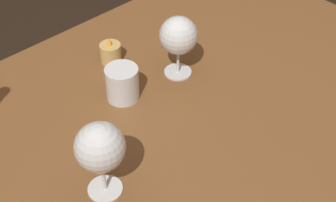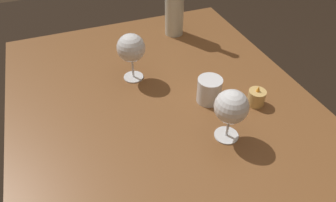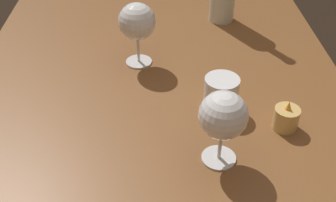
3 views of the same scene
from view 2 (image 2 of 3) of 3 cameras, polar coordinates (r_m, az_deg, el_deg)
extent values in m
cube|color=brown|center=(0.90, 1.06, -4.77)|extent=(1.30, 0.90, 0.04)
cylinder|color=brown|center=(1.55, -20.73, -3.32)|extent=(0.06, 0.06, 0.70)
cylinder|color=brown|center=(1.66, 5.61, 3.10)|extent=(0.06, 0.06, 0.70)
cylinder|color=white|center=(1.06, -6.32, 4.40)|extent=(0.07, 0.07, 0.00)
cylinder|color=white|center=(1.03, -6.48, 6.13)|extent=(0.01, 0.01, 0.07)
sphere|color=white|center=(0.99, -6.80, 9.64)|extent=(0.09, 0.09, 0.09)
cylinder|color=beige|center=(0.99, -6.78, 9.51)|extent=(0.07, 0.07, 0.03)
cylinder|color=white|center=(0.86, 10.62, -6.20)|extent=(0.07, 0.07, 0.00)
cylinder|color=white|center=(0.84, 10.91, -4.56)|extent=(0.01, 0.01, 0.07)
sphere|color=white|center=(0.79, 11.54, -1.02)|extent=(0.09, 0.09, 0.09)
cylinder|color=beige|center=(0.80, 11.49, -1.28)|extent=(0.07, 0.07, 0.02)
cylinder|color=silver|center=(1.26, 1.18, 16.94)|extent=(0.07, 0.07, 0.23)
cylinder|color=white|center=(0.94, 7.57, 2.00)|extent=(0.07, 0.07, 0.08)
cylinder|color=silver|center=(0.96, 7.46, 1.03)|extent=(0.06, 0.06, 0.03)
cylinder|color=#DBB266|center=(0.97, 15.87, 0.63)|extent=(0.05, 0.05, 0.05)
cylinder|color=white|center=(0.97, 15.81, 0.36)|extent=(0.04, 0.04, 0.03)
cone|color=#F99E2D|center=(0.95, 16.24, 2.19)|extent=(0.01, 0.01, 0.02)
camera|label=1|loc=(1.20, -47.58, 36.71)|focal=53.77mm
camera|label=3|loc=(0.26, 78.82, -7.23)|focal=44.45mm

